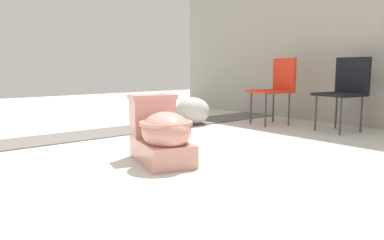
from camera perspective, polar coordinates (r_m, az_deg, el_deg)
ground_plane at (r=2.91m, az=-9.82°, el=-6.46°), size 14.00×14.00×0.00m
gravel_strip at (r=4.25m, az=-12.73°, el=-1.84°), size 0.56×8.00×0.01m
toilet at (r=2.84m, az=-4.62°, el=-2.14°), size 0.71×0.53×0.52m
folding_chair_left at (r=4.87m, az=12.82°, el=5.37°), size 0.55×0.55×0.83m
folding_chair_middle at (r=4.57m, az=22.38°, el=4.81°), size 0.51×0.51×0.83m
boulder_near at (r=4.73m, az=0.08°, el=1.39°), size 0.57×0.54×0.35m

